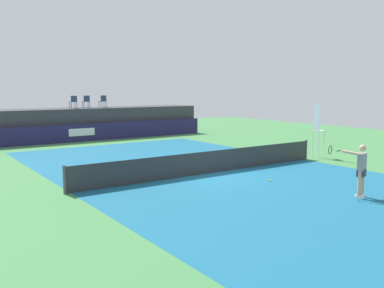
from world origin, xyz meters
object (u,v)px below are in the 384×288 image
Objects in this scene: spectator_chair_center at (103,101)px; umpire_chair at (318,127)px; spectator_chair_left at (86,101)px; spectator_chair_far_left at (73,101)px; net_post_far at (306,150)px; tennis_ball at (271,180)px; tennis_player at (361,169)px; net_post_near at (64,180)px.

spectator_chair_center is 0.32× the size of umpire_chair.
umpire_chair is at bearing -66.82° from spectator_chair_left.
spectator_chair_far_left and spectator_chair_left have the same top height.
net_post_far is 5.84m from tennis_ball.
spectator_chair_center is at bearing 3.03° from spectator_chair_far_left.
tennis_player is 3.58m from tennis_ball.
spectator_chair_left is 16.89m from net_post_near.
spectator_chair_left is at bearing 110.46° from net_post_far.
tennis_player is (7.84, -6.03, 0.46)m from net_post_near.
spectator_chair_left is (1.05, 0.28, 0.00)m from spectator_chair_far_left.
umpire_chair is (5.36, -15.19, -1.11)m from spectator_chair_center.
net_post_near is 14.71× the size of tennis_ball.
spectator_chair_far_left is at bearing 96.01° from tennis_player.
tennis_player reaches higher than net_post_far.
spectator_chair_far_left is 1.00× the size of spectator_chair_center.
tennis_ball is (-0.68, -17.83, -2.66)m from spectator_chair_center.
spectator_chair_center is at bearing 109.45° from umpire_chair.
tennis_player is at bearing -86.86° from spectator_chair_left.
umpire_chair is (7.62, -15.07, -1.11)m from spectator_chair_far_left.
umpire_chair is 8.12m from tennis_player.
spectator_chair_left reaches higher than tennis_ball.
spectator_chair_left reaches higher than net_post_far.
net_post_near is at bearing -110.44° from spectator_chair_far_left.
net_post_far is (5.73, -15.36, -2.19)m from spectator_chair_left.
spectator_chair_left is at bearing 93.14° from tennis_player.
umpire_chair is 1.56× the size of tennis_player.
net_post_far is at bearing 52.92° from tennis_player.
tennis_player is at bearing -79.31° from tennis_ball.
spectator_chair_far_left is 0.89× the size of net_post_far.
spectator_chair_center is (2.26, 0.12, 0.00)m from spectator_chair_far_left.
spectator_chair_center is at bearing 106.55° from net_post_far.
spectator_chair_center reaches higher than tennis_ball.
net_post_near is at bearing 180.00° from net_post_far.
tennis_player reaches higher than tennis_ball.
net_post_near is 7.68m from tennis_ball.
spectator_chair_far_left is 1.00× the size of spectator_chair_left.
spectator_chair_center is 0.50× the size of tennis_player.
tennis_player is at bearing -127.08° from net_post_far.
spectator_chair_center is 16.01m from net_post_far.
spectator_chair_far_left is 1.08m from spectator_chair_left.
spectator_chair_far_left is 16.68m from net_post_far.
umpire_chair reaches higher than tennis_player.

